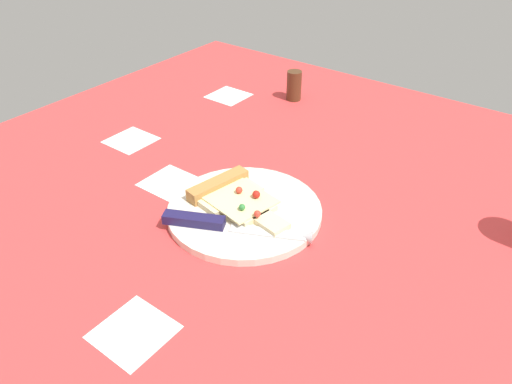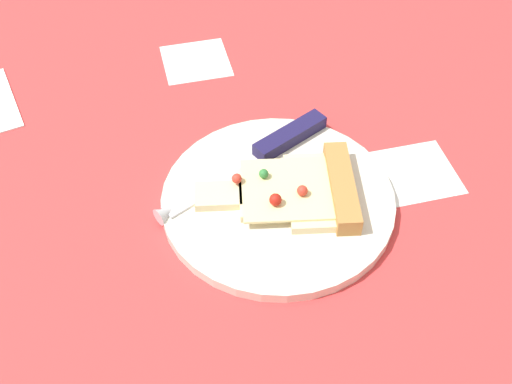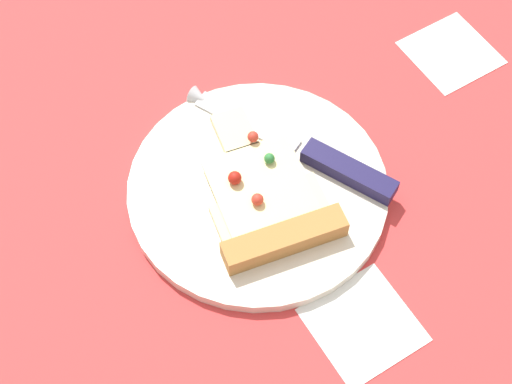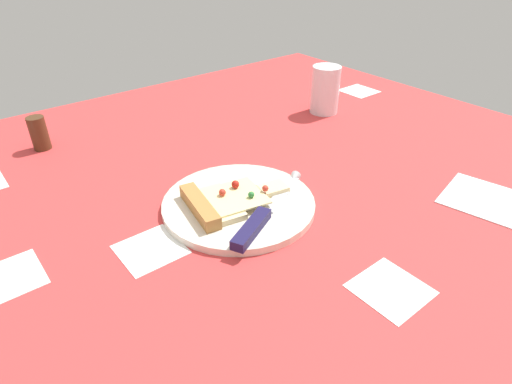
{
  "view_description": "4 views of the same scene",
  "coord_description": "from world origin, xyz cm",
  "px_view_note": "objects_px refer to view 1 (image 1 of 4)",
  "views": [
    {
      "loc": [
        -48.61,
        -35.56,
        50.59
      ],
      "look_at": [
        5.74,
        5.49,
        3.87
      ],
      "focal_mm": 34.87,
      "sensor_mm": 36.0,
      "label": 1
    },
    {
      "loc": [
        48.97,
        -7.23,
        54.49
      ],
      "look_at": [
        3.66,
        3.97,
        2.53
      ],
      "focal_mm": 45.0,
      "sensor_mm": 36.0,
      "label": 2
    },
    {
      "loc": [
        25.11,
        40.65,
        67.01
      ],
      "look_at": [
        4.56,
        7.34,
        2.01
      ],
      "focal_mm": 54.58,
      "sensor_mm": 36.0,
      "label": 3
    },
    {
      "loc": [
        -45.55,
        42.13,
        41.61
      ],
      "look_at": [
        2.77,
        3.49,
        2.44
      ],
      "focal_mm": 30.13,
      "sensor_mm": 36.0,
      "label": 4
    }
  ],
  "objects_px": {
    "plate": "(245,211)",
    "pepper_shaker": "(294,86)",
    "knife": "(222,224)",
    "pizza_slice": "(235,197)"
  },
  "relations": [
    {
      "from": "knife",
      "to": "pepper_shaker",
      "type": "xyz_separation_m",
      "value": [
        0.51,
        0.2,
        0.02
      ]
    },
    {
      "from": "plate",
      "to": "pizza_slice",
      "type": "bearing_deg",
      "value": 78.94
    },
    {
      "from": "pizza_slice",
      "to": "knife",
      "type": "distance_m",
      "value": 0.07
    },
    {
      "from": "plate",
      "to": "pepper_shaker",
      "type": "relative_size",
      "value": 3.61
    },
    {
      "from": "pizza_slice",
      "to": "plate",
      "type": "bearing_deg",
      "value": 89.69
    },
    {
      "from": "knife",
      "to": "pepper_shaker",
      "type": "relative_size",
      "value": 3.13
    },
    {
      "from": "plate",
      "to": "knife",
      "type": "xyz_separation_m",
      "value": [
        -0.06,
        -0.0,
        0.01
      ]
    },
    {
      "from": "pizza_slice",
      "to": "pepper_shaker",
      "type": "bearing_deg",
      "value": -148.09
    },
    {
      "from": "pizza_slice",
      "to": "pepper_shaker",
      "type": "height_order",
      "value": "pepper_shaker"
    },
    {
      "from": "knife",
      "to": "pepper_shaker",
      "type": "height_order",
      "value": "pepper_shaker"
    }
  ]
}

